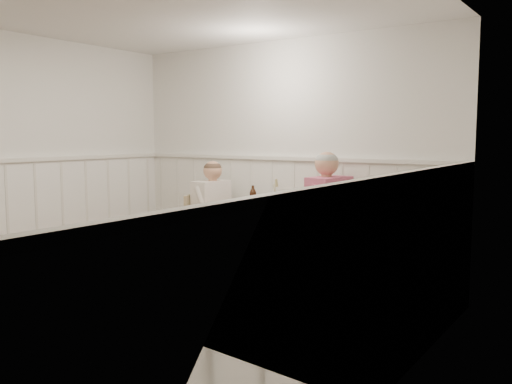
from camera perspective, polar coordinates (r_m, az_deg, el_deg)
ground_plane at (r=4.52m, az=-12.80°, el=-14.52°), size 4.50×4.50×0.00m
room_shell at (r=4.24m, az=-13.28°, el=5.11°), size 4.04×4.54×2.60m
wainscot at (r=4.81m, az=-6.93°, el=-4.64°), size 4.00×4.49×1.34m
dining_table at (r=5.69m, az=1.15°, el=-3.37°), size 0.89×0.70×0.75m
chair_right at (r=5.38m, az=8.08°, el=-5.86°), size 0.51×0.51×0.87m
chair_left at (r=6.15m, az=-5.61°, el=-4.12°), size 0.57×0.57×0.91m
man_in_pink at (r=5.36m, az=7.24°, el=-4.47°), size 0.71×0.50×1.44m
diner_cream at (r=6.10m, az=-4.46°, el=-3.68°), size 0.63×0.44×1.31m
plate_man at (r=5.49m, az=2.32°, el=-2.40°), size 0.26×0.26×0.06m
plate_diner at (r=5.77m, az=-1.20°, el=-1.98°), size 0.27×0.27×0.07m
beer_glass_a at (r=5.84m, az=3.06°, el=-0.90°), size 0.07×0.07×0.18m
beer_glass_b at (r=5.81m, az=2.26°, el=-1.06°), size 0.07×0.07×0.16m
beer_bottle at (r=6.05m, az=-0.32°, el=-0.69°), size 0.07×0.07×0.26m
rolled_napkin at (r=5.33m, az=1.57°, el=-2.62°), size 0.22×0.05×0.05m
grass_vase at (r=5.94m, az=1.94°, el=-0.36°), size 0.04×0.04×0.37m
gingham_mat at (r=5.96m, az=0.01°, el=-1.90°), size 0.30×0.25×0.01m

